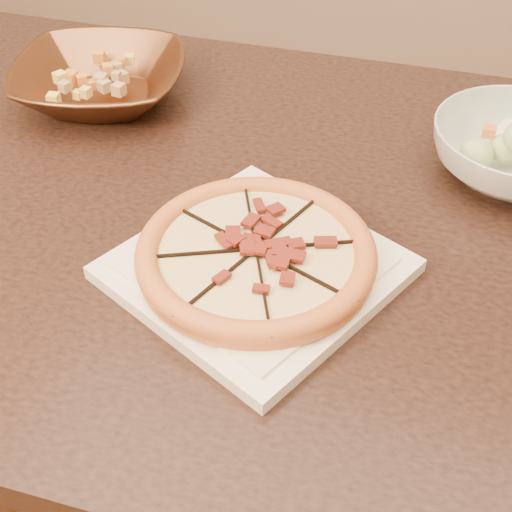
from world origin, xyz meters
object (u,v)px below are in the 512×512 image
object	(u,v)px
pizza	(256,253)
bronze_bowl	(101,81)
dining_table	(206,250)
plate	(256,268)

from	to	relation	value
pizza	bronze_bowl	world-z (taller)	bronze_bowl
pizza	bronze_bowl	xyz separation A→B (m)	(-0.37, 0.32, -0.00)
dining_table	pizza	distance (m)	0.22
plate	bronze_bowl	distance (m)	0.48
dining_table	bronze_bowl	size ratio (longest dim) A/B	5.45
dining_table	pizza	size ratio (longest dim) A/B	5.23
dining_table	plate	distance (m)	0.20
plate	pizza	world-z (taller)	pizza
dining_table	plate	size ratio (longest dim) A/B	3.87
pizza	bronze_bowl	distance (m)	0.48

